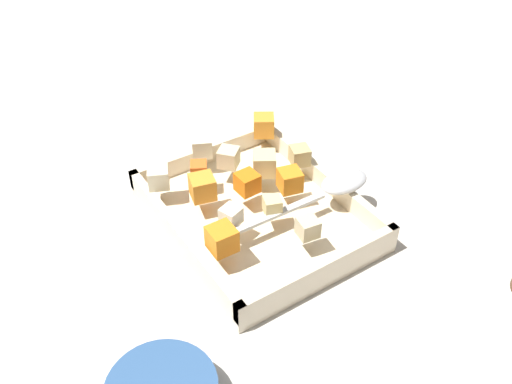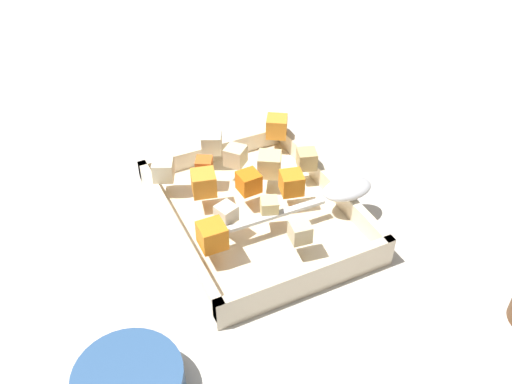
# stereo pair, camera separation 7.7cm
# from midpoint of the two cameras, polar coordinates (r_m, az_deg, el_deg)

# --- Properties ---
(ground_plane) EXTENTS (4.00, 4.00, 0.00)m
(ground_plane) POSITION_cam_midpoint_polar(r_m,az_deg,el_deg) (0.80, 3.79, -3.67)
(ground_plane) COLOR beige
(baking_dish) EXTENTS (0.31, 0.25, 0.04)m
(baking_dish) POSITION_cam_midpoint_polar(r_m,az_deg,el_deg) (0.80, 2.77, -2.39)
(baking_dish) COLOR beige
(baking_dish) RESTS_ON ground_plane
(carrot_chunk_near_spoon) EXTENTS (0.04, 0.04, 0.03)m
(carrot_chunk_near_spoon) POSITION_cam_midpoint_polar(r_m,az_deg,el_deg) (0.78, 6.44, 0.81)
(carrot_chunk_near_spoon) COLOR orange
(carrot_chunk_near_spoon) RESTS_ON baking_dish
(carrot_chunk_mid_left) EXTENTS (0.03, 0.03, 0.02)m
(carrot_chunk_mid_left) POSITION_cam_midpoint_polar(r_m,az_deg,el_deg) (0.82, -2.58, 2.56)
(carrot_chunk_mid_left) COLOR orange
(carrot_chunk_mid_left) RESTS_ON baking_dish
(carrot_chunk_near_left) EXTENTS (0.04, 0.04, 0.03)m
(carrot_chunk_near_left) POSITION_cam_midpoint_polar(r_m,az_deg,el_deg) (0.90, 4.59, 6.54)
(carrot_chunk_near_left) COLOR orange
(carrot_chunk_near_left) RESTS_ON baking_dish
(carrot_chunk_far_left) EXTENTS (0.04, 0.04, 0.03)m
(carrot_chunk_far_left) POSITION_cam_midpoint_polar(r_m,az_deg,el_deg) (0.78, -2.50, 0.81)
(carrot_chunk_far_left) COLOR orange
(carrot_chunk_far_left) RESTS_ON baking_dish
(carrot_chunk_center) EXTENTS (0.03, 0.03, 0.03)m
(carrot_chunk_center) POSITION_cam_midpoint_polar(r_m,az_deg,el_deg) (0.78, 2.08, 0.90)
(carrot_chunk_center) COLOR orange
(carrot_chunk_center) RESTS_ON baking_dish
(carrot_chunk_rim_edge) EXTENTS (0.03, 0.03, 0.03)m
(carrot_chunk_rim_edge) POSITION_cam_midpoint_polar(r_m,az_deg,el_deg) (0.70, -1.31, -4.55)
(carrot_chunk_rim_edge) COLOR orange
(carrot_chunk_rim_edge) RESTS_ON baking_dish
(potato_chunk_corner_se) EXTENTS (0.03, 0.03, 0.03)m
(potato_chunk_corner_se) POSITION_cam_midpoint_polar(r_m,az_deg,el_deg) (0.84, 7.81, 3.22)
(potato_chunk_corner_se) COLOR tan
(potato_chunk_corner_se) RESTS_ON baking_dish
(potato_chunk_corner_ne) EXTENTS (0.04, 0.04, 0.03)m
(potato_chunk_corner_ne) POSITION_cam_midpoint_polar(r_m,az_deg,el_deg) (0.83, 0.73, 3.65)
(potato_chunk_corner_ne) COLOR beige
(potato_chunk_corner_ne) RESTS_ON baking_dish
(potato_chunk_front_center) EXTENTS (0.03, 0.03, 0.03)m
(potato_chunk_front_center) POSITION_cam_midpoint_polar(r_m,az_deg,el_deg) (0.72, 7.60, -4.14)
(potato_chunk_front_center) COLOR beige
(potato_chunk_front_center) RESTS_ON baking_dish
(potato_chunk_mid_right) EXTENTS (0.04, 0.04, 0.03)m
(potato_chunk_mid_right) POSITION_cam_midpoint_polar(r_m,az_deg,el_deg) (0.81, 4.09, 2.71)
(potato_chunk_mid_right) COLOR #E0CC89
(potato_chunk_mid_right) RESTS_ON baking_dish
(potato_chunk_back_center) EXTENTS (0.04, 0.04, 0.03)m
(potato_chunk_back_center) POSITION_cam_midpoint_polar(r_m,az_deg,el_deg) (0.81, -6.68, 2.14)
(potato_chunk_back_center) COLOR beige
(potato_chunk_back_center) RESTS_ON baking_dish
(potato_chunk_heap_side) EXTENTS (0.03, 0.03, 0.02)m
(potato_chunk_heap_side) POSITION_cam_midpoint_polar(r_m,az_deg,el_deg) (0.75, 4.31, -1.60)
(potato_chunk_heap_side) COLOR #E0CC89
(potato_chunk_heap_side) RESTS_ON baking_dish
(potato_chunk_heap_top) EXTENTS (0.04, 0.04, 0.03)m
(potato_chunk_heap_top) POSITION_cam_midpoint_polar(r_m,az_deg,el_deg) (0.86, -1.94, 4.91)
(potato_chunk_heap_top) COLOR beige
(potato_chunk_heap_top) RESTS_ON baking_dish
(parsnip_chunk_under_handle) EXTENTS (0.03, 0.03, 0.02)m
(parsnip_chunk_under_handle) POSITION_cam_midpoint_polar(r_m,az_deg,el_deg) (0.74, -0.03, -2.29)
(parsnip_chunk_under_handle) COLOR silver
(parsnip_chunk_under_handle) RESTS_ON baking_dish
(serving_spoon) EXTENTS (0.05, 0.25, 0.02)m
(serving_spoon) POSITION_cam_midpoint_polar(r_m,az_deg,el_deg) (0.79, 11.11, -0.11)
(serving_spoon) COLOR silver
(serving_spoon) RESTS_ON baking_dish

